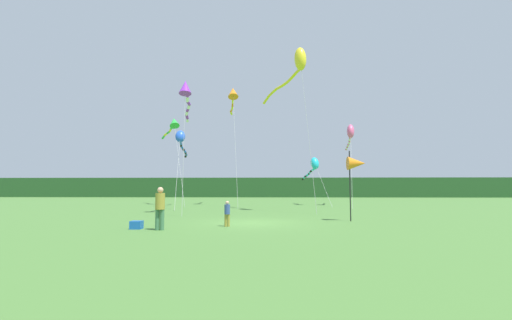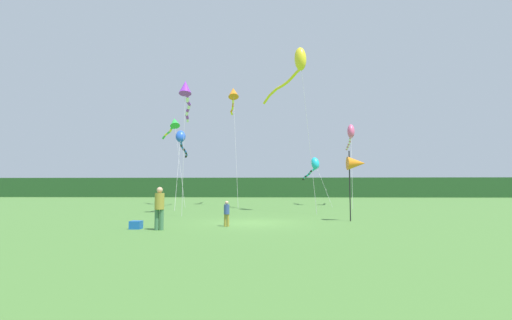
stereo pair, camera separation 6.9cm
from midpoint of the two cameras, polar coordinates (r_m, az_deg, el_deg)
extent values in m
plane|color=#477533|center=(16.84, -0.66, -10.32)|extent=(120.00, 120.00, 0.00)
cube|color=#234C23|center=(61.74, 1.39, -4.55)|extent=(108.00, 2.21, 3.45)
cylinder|color=#3F724C|center=(14.46, -15.92, -9.46)|extent=(0.17, 0.17, 0.82)
cylinder|color=#3F724C|center=(14.41, -15.20, -9.49)|extent=(0.17, 0.17, 0.82)
cylinder|color=olive|center=(14.39, -15.49, -6.57)|extent=(0.38, 0.38, 0.65)
sphere|color=tan|center=(14.38, -15.46, -4.80)|extent=(0.24, 0.24, 0.24)
cylinder|color=olive|center=(15.29, -4.97, -9.88)|extent=(0.11, 0.11, 0.53)
cylinder|color=olive|center=(15.28, -4.51, -9.89)|extent=(0.11, 0.11, 0.53)
cylinder|color=#334C8C|center=(15.25, -4.73, -8.11)|extent=(0.24, 0.24, 0.42)
sphere|color=tan|center=(15.24, -4.72, -7.03)|extent=(0.15, 0.15, 0.15)
cube|color=#1959B2|center=(15.17, -19.06, -10.08)|extent=(0.44, 0.42, 0.33)
cylinder|color=black|center=(18.20, 15.32, -4.11)|extent=(0.06, 0.06, 3.56)
cone|color=orange|center=(18.32, 16.31, -0.53)|extent=(0.90, 0.70, 0.70)
cylinder|color=#B2B2B2|center=(23.42, 8.69, 4.49)|extent=(0.82, 1.55, 10.72)
ellipsoid|color=yellow|center=(25.50, 7.42, 16.19)|extent=(1.19, 1.30, 1.78)
cylinder|color=yellow|center=(25.52, 7.08, 14.42)|extent=(0.45, 0.69, 0.30)
cylinder|color=yellow|center=(25.98, 6.34, 13.69)|extent=(0.51, 0.71, 0.41)
cylinder|color=yellow|center=(26.45, 5.59, 12.95)|extent=(0.48, 0.70, 0.33)
cylinder|color=yellow|center=(26.92, 4.84, 12.37)|extent=(0.53, 0.67, 0.30)
cylinder|color=yellow|center=(27.37, 3.98, 11.87)|extent=(0.59, 0.63, 0.29)
cylinder|color=yellow|center=(27.85, 3.24, 11.39)|extent=(0.45, 0.69, 0.27)
cylinder|color=yellow|center=(28.35, 2.60, 10.84)|extent=(0.53, 0.69, 0.37)
cylinder|color=yellow|center=(28.88, 2.09, 10.28)|extent=(0.37, 0.69, 0.29)
cylinder|color=yellow|center=(29.42, 1.66, 9.69)|extent=(0.47, 0.72, 0.41)
cylinder|color=#B2B2B2|center=(31.02, 15.58, -1.09)|extent=(1.11, 4.59, 6.98)
ellipsoid|color=#E5598C|center=(33.73, 15.45, 4.60)|extent=(0.97, 1.52, 1.63)
cylinder|color=#E5598C|center=(33.83, 15.42, 3.58)|extent=(0.23, 0.42, 0.26)
cylinder|color=white|center=(34.19, 15.32, 3.34)|extent=(0.22, 0.45, 0.31)
cylinder|color=#E5598C|center=(34.55, 15.28, 3.07)|extent=(0.30, 0.47, 0.29)
cylinder|color=white|center=(34.90, 15.25, 2.80)|extent=(0.24, 0.46, 0.32)
cylinder|color=#E5598C|center=(35.26, 15.14, 2.56)|extent=(0.20, 0.41, 0.26)
cylinder|color=white|center=(35.62, 15.07, 2.37)|extent=(0.27, 0.45, 0.27)
cylinder|color=#E5598C|center=(35.98, 14.99, 2.16)|extent=(0.21, 0.43, 0.29)
cylinder|color=white|center=(36.34, 14.88, 1.95)|extent=(0.23, 0.44, 0.28)
cylinder|color=#E5598C|center=(36.71, 14.81, 1.77)|extent=(0.24, 0.43, 0.25)
cylinder|color=#B2B2B2|center=(28.54, -12.70, -1.63)|extent=(0.91, 4.78, 6.21)
ellipsoid|color=blue|center=(31.25, -12.27, 3.83)|extent=(1.05, 1.25, 1.33)
cylinder|color=blue|center=(31.42, -12.22, 2.78)|extent=(0.26, 0.59, 0.36)
cylinder|color=black|center=(31.91, -12.15, 2.42)|extent=(0.32, 0.58, 0.30)
cylinder|color=blue|center=(32.39, -12.04, 2.10)|extent=(0.20, 0.56, 0.33)
cylinder|color=black|center=(32.87, -11.81, 1.77)|extent=(0.22, 0.57, 0.33)
cylinder|color=blue|center=(33.34, -11.58, 1.45)|extent=(0.22, 0.56, 0.32)
cylinder|color=black|center=(33.82, -11.44, 1.18)|extent=(0.29, 0.57, 0.28)
cylinder|color=blue|center=(34.32, -11.35, 0.96)|extent=(0.25, 0.56, 0.28)
cylinder|color=black|center=(34.81, -11.37, 0.68)|extent=(0.41, 0.60, 0.35)
cylinder|color=#B2B2B2|center=(32.38, -12.45, -0.26)|extent=(2.20, 4.12, 8.14)
cone|color=green|center=(35.14, -13.22, 6.11)|extent=(1.45, 1.60, 1.30)
cylinder|color=green|center=(35.38, -13.48, 5.27)|extent=(0.64, 0.71, 0.38)
cylinder|color=yellow|center=(36.01, -13.82, 4.82)|extent=(0.50, 0.77, 0.36)
cylinder|color=green|center=(36.66, -14.11, 4.45)|extent=(0.60, 0.71, 0.30)
cylinder|color=yellow|center=(37.30, -14.50, 4.12)|extent=(0.61, 0.71, 0.33)
cylinder|color=green|center=(37.93, -14.88, 3.69)|extent=(0.62, 0.74, 0.43)
cylinder|color=#B2B2B2|center=(21.73, -11.77, 1.90)|extent=(0.37, 1.76, 8.20)
cone|color=purple|center=(23.41, -11.50, 11.67)|extent=(0.99, 1.13, 1.06)
cylinder|color=purple|center=(23.55, -11.33, 10.54)|extent=(0.22, 0.59, 0.28)
cylinder|color=white|center=(24.05, -11.16, 9.87)|extent=(0.34, 0.65, 0.38)
cylinder|color=purple|center=(24.54, -11.00, 9.23)|extent=(0.21, 0.59, 0.29)
cylinder|color=white|center=(25.05, -10.92, 8.69)|extent=(0.39, 0.63, 0.32)
cylinder|color=purple|center=(25.56, -11.09, 8.16)|extent=(0.40, 0.62, 0.30)
cylinder|color=white|center=(26.07, -11.24, 7.64)|extent=(0.39, 0.64, 0.33)
cylinder|color=purple|center=(26.58, -11.22, 7.06)|extent=(0.26, 0.63, 0.36)
cylinder|color=white|center=(27.10, -11.15, 6.53)|extent=(0.34, 0.63, 0.31)
cylinder|color=#B2B2B2|center=(30.83, -3.33, 2.47)|extent=(0.97, 4.83, 10.95)
cone|color=orange|center=(34.31, -3.70, 11.07)|extent=(1.25, 1.54, 1.41)
cylinder|color=orange|center=(34.51, -3.72, 10.17)|extent=(0.29, 0.71, 0.27)
cylinder|color=yellow|center=(35.13, -3.73, 9.69)|extent=(0.26, 0.74, 0.37)
cylinder|color=orange|center=(35.73, -3.75, 9.13)|extent=(0.32, 0.75, 0.40)
cylinder|color=yellow|center=(36.34, -3.82, 8.61)|extent=(0.31, 0.73, 0.34)
cylinder|color=orange|center=(36.96, -3.96, 8.17)|extent=(0.41, 0.74, 0.33)
cylinder|color=yellow|center=(37.57, -4.00, 7.74)|extent=(0.23, 0.72, 0.35)
cylinder|color=#B2B2B2|center=(32.16, 11.11, -3.90)|extent=(1.01, 3.48, 4.05)
ellipsoid|color=#1EB7CC|center=(33.88, 9.78, -0.54)|extent=(1.10, 1.42, 1.47)
cylinder|color=#1EB7CC|center=(34.07, 9.58, -1.54)|extent=(0.41, 0.60, 0.35)
cylinder|color=black|center=(34.52, 9.24, -1.78)|extent=(0.29, 0.56, 0.28)
cylinder|color=#1EB7CC|center=(35.00, 9.03, -1.99)|extent=(0.24, 0.57, 0.32)
cylinder|color=black|center=(35.49, 8.89, -2.20)|extent=(0.22, 0.54, 0.27)
cylinder|color=#1EB7CC|center=(35.97, 8.66, -2.42)|extent=(0.37, 0.60, 0.36)
cylinder|color=black|center=(36.43, 8.36, -2.65)|extent=(0.32, 0.57, 0.28)
cylinder|color=#1EB7CC|center=(36.91, 8.13, -2.83)|extent=(0.27, 0.57, 0.30)
cylinder|color=black|center=(37.39, 7.93, -3.06)|extent=(0.31, 0.60, 0.36)
camera|label=1|loc=(0.03, -89.91, -0.01)|focal=24.25mm
camera|label=2|loc=(0.03, 90.09, 0.01)|focal=24.25mm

